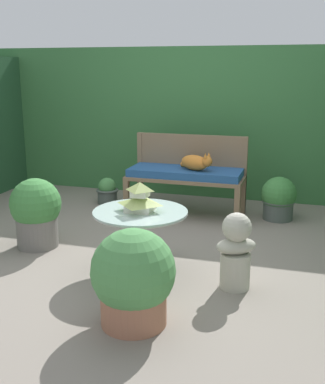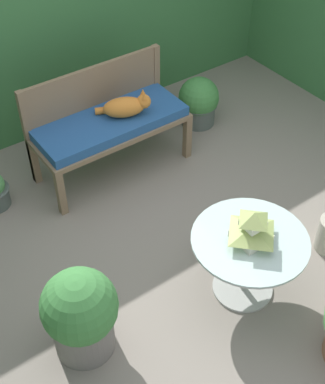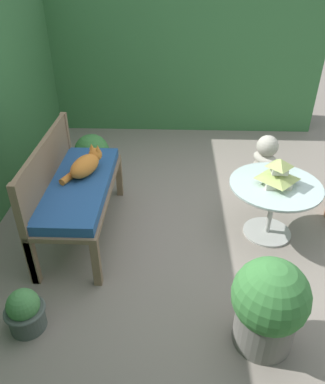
{
  "view_description": "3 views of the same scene",
  "coord_description": "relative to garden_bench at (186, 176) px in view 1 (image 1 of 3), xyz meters",
  "views": [
    {
      "loc": [
        1.44,
        -4.11,
        1.66
      ],
      "look_at": [
        0.02,
        0.6,
        0.39
      ],
      "focal_mm": 45.0,
      "sensor_mm": 36.0,
      "label": 1
    },
    {
      "loc": [
        -1.66,
        -2.13,
        3.12
      ],
      "look_at": [
        0.04,
        0.24,
        0.42
      ],
      "focal_mm": 50.0,
      "sensor_mm": 36.0,
      "label": 2
    },
    {
      "loc": [
        -2.55,
        0.3,
        2.19
      ],
      "look_at": [
        0.21,
        0.41,
        0.4
      ],
      "focal_mm": 35.0,
      "sensor_mm": 36.0,
      "label": 3
    }
  ],
  "objects": [
    {
      "name": "foliage_hedge_back",
      "position": [
        -0.13,
        1.27,
        0.5
      ],
      "size": [
        6.4,
        0.85,
        1.93
      ],
      "primitive_type": "cube",
      "color": "#38703D",
      "rests_on": "ground"
    },
    {
      "name": "potted_plant_table_far",
      "position": [
        1.05,
        0.12,
        -0.22
      ],
      "size": [
        0.39,
        0.39,
        0.49
      ],
      "color": "#4C5651",
      "rests_on": "ground"
    },
    {
      "name": "potted_plant_bench_right",
      "position": [
        -1.05,
        0.17,
        -0.3
      ],
      "size": [
        0.28,
        0.28,
        0.33
      ],
      "color": "#4C5651",
      "rests_on": "ground"
    },
    {
      "name": "garden_bust",
      "position": [
        0.85,
        -1.77,
        -0.16
      ],
      "size": [
        0.36,
        0.32,
        0.61
      ],
      "rotation": [
        0.0,
        0.0,
        0.54
      ],
      "color": "#B7B2A3",
      "rests_on": "ground"
    },
    {
      "name": "potted_plant_bench_left",
      "position": [
        0.28,
        -2.51,
        -0.14
      ],
      "size": [
        0.56,
        0.56,
        0.66
      ],
      "color": "#9E664C",
      "rests_on": "ground"
    },
    {
      "name": "ground",
      "position": [
        -0.13,
        -1.12,
        -0.46
      ],
      "size": [
        30.0,
        30.0,
        0.0
      ],
      "primitive_type": "plane",
      "color": "gray"
    },
    {
      "name": "potted_plant_table_near",
      "position": [
        -1.1,
        -1.42,
        -0.12
      ],
      "size": [
        0.48,
        0.48,
        0.66
      ],
      "color": "slate",
      "rests_on": "ground"
    },
    {
      "name": "garden_bench",
      "position": [
        0.0,
        0.0,
        0.0
      ],
      "size": [
        1.33,
        0.54,
        0.54
      ],
      "color": "#7F664C",
      "rests_on": "ground"
    },
    {
      "name": "pagoda_birdhouse",
      "position": [
        0.04,
        -1.68,
        0.17
      ],
      "size": [
        0.29,
        0.29,
        0.24
      ],
      "color": "silver",
      "rests_on": "patio_table"
    },
    {
      "name": "patio_table",
      "position": [
        0.04,
        -1.68,
        -0.04
      ],
      "size": [
        0.78,
        0.78,
        0.53
      ],
      "color": "#B7B7B2",
      "rests_on": "ground"
    },
    {
      "name": "cat",
      "position": [
        0.13,
        -0.04,
        0.17
      ],
      "size": [
        0.41,
        0.33,
        0.22
      ],
      "rotation": [
        0.0,
        0.0,
        -0.4
      ],
      "color": "orange",
      "rests_on": "garden_bench"
    },
    {
      "name": "bench_backrest",
      "position": [
        0.0,
        0.25,
        0.19
      ],
      "size": [
        1.33,
        0.06,
        0.9
      ],
      "color": "#7F664C",
      "rests_on": "ground"
    }
  ]
}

